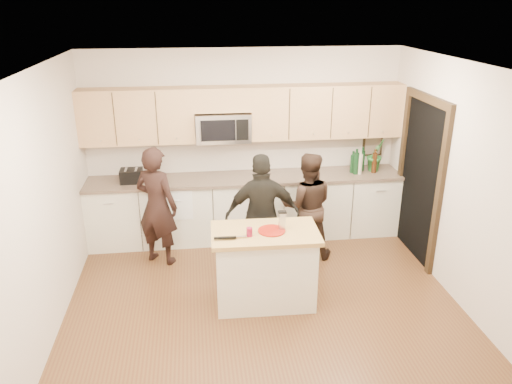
{
  "coord_description": "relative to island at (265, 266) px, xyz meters",
  "views": [
    {
      "loc": [
        -0.71,
        -5.0,
        3.32
      ],
      "look_at": [
        -0.03,
        0.35,
        1.22
      ],
      "focal_mm": 35.0,
      "sensor_mm": 36.0,
      "label": 1
    }
  ],
  "objects": [
    {
      "name": "floor",
      "position": [
        -0.02,
        0.04,
        -0.45
      ],
      "size": [
        4.5,
        4.5,
        0.0
      ],
      "primitive_type": "plane",
      "color": "brown",
      "rests_on": "ground"
    },
    {
      "name": "room_shell",
      "position": [
        -0.02,
        0.04,
        1.28
      ],
      "size": [
        4.52,
        4.02,
        2.71
      ],
      "color": "beige",
      "rests_on": "ground"
    },
    {
      "name": "back_cabinetry",
      "position": [
        -0.02,
        1.73,
        0.02
      ],
      "size": [
        4.5,
        0.66,
        0.94
      ],
      "color": "beige",
      "rests_on": "ground"
    },
    {
      "name": "upper_cabinetry",
      "position": [
        0.01,
        1.87,
        1.39
      ],
      "size": [
        4.5,
        0.33,
        0.75
      ],
      "color": "tan",
      "rests_on": "ground"
    },
    {
      "name": "microwave",
      "position": [
        -0.33,
        1.84,
        1.2
      ],
      "size": [
        0.76,
        0.41,
        0.4
      ],
      "color": "silver",
      "rests_on": "ground"
    },
    {
      "name": "doorway",
      "position": [
        2.21,
        0.94,
        0.7
      ],
      "size": [
        0.06,
        1.25,
        2.2
      ],
      "color": "black",
      "rests_on": "ground"
    },
    {
      "name": "framed_picture",
      "position": [
        1.93,
        2.02,
        0.83
      ],
      "size": [
        0.3,
        0.03,
        0.38
      ],
      "color": "black",
      "rests_on": "ground"
    },
    {
      "name": "dish_towel",
      "position": [
        -0.97,
        1.54,
        0.35
      ],
      "size": [
        0.34,
        0.6,
        0.48
      ],
      "color": "white",
      "rests_on": "ground"
    },
    {
      "name": "island",
      "position": [
        0.0,
        0.0,
        0.0
      ],
      "size": [
        1.22,
        0.73,
        0.9
      ],
      "rotation": [
        0.0,
        0.0,
        -0.03
      ],
      "color": "beige",
      "rests_on": "ground"
    },
    {
      "name": "red_plate",
      "position": [
        0.07,
        -0.01,
        0.45
      ],
      "size": [
        0.31,
        0.31,
        0.02
      ],
      "primitive_type": "cylinder",
      "color": "maroon",
      "rests_on": "island"
    },
    {
      "name": "box_grater",
      "position": [
        0.19,
        0.02,
        0.57
      ],
      "size": [
        0.09,
        0.06,
        0.21
      ],
      "color": "silver",
      "rests_on": "red_plate"
    },
    {
      "name": "drink_glass",
      "position": [
        -0.19,
        -0.1,
        0.5
      ],
      "size": [
        0.07,
        0.07,
        0.1
      ],
      "primitive_type": "cylinder",
      "color": "maroon",
      "rests_on": "island"
    },
    {
      "name": "cutting_board",
      "position": [
        -0.38,
        -0.05,
        0.45
      ],
      "size": [
        0.25,
        0.19,
        0.02
      ],
      "primitive_type": "cube",
      "rotation": [
        0.0,
        0.0,
        -0.03
      ],
      "color": "#A78245",
      "rests_on": "island"
    },
    {
      "name": "tongs",
      "position": [
        -0.46,
        -0.15,
        0.47
      ],
      "size": [
        0.24,
        0.04,
        0.02
      ],
      "primitive_type": "cube",
      "rotation": [
        0.0,
        0.0,
        -0.03
      ],
      "color": "black",
      "rests_on": "cutting_board"
    },
    {
      "name": "knife",
      "position": [
        -0.32,
        -0.13,
        0.46
      ],
      "size": [
        0.21,
        0.03,
        0.01
      ],
      "primitive_type": "cube",
      "rotation": [
        0.0,
        0.0,
        -0.03
      ],
      "color": "silver",
      "rests_on": "cutting_board"
    },
    {
      "name": "toaster",
      "position": [
        -1.62,
        1.71,
        0.58
      ],
      "size": [
        0.3,
        0.25,
        0.19
      ],
      "color": "black",
      "rests_on": "back_cabinetry"
    },
    {
      "name": "bottle_cluster",
      "position": [
        1.65,
        1.69,
        0.66
      ],
      "size": [
        0.38,
        0.21,
        0.37
      ],
      "color": "black",
      "rests_on": "back_cabinetry"
    },
    {
      "name": "orchid",
      "position": [
        1.89,
        1.76,
        0.73
      ],
      "size": [
        0.34,
        0.31,
        0.49
      ],
      "primitive_type": "imported",
      "rotation": [
        0.0,
        0.0,
        0.44
      ],
      "color": "#2C6F2E",
      "rests_on": "back_cabinetry"
    },
    {
      "name": "woman_left",
      "position": [
        -1.26,
        1.13,
        0.34
      ],
      "size": [
        0.7,
        0.62,
        1.6
      ],
      "primitive_type": "imported",
      "rotation": [
        0.0,
        0.0,
        2.63
      ],
      "color": "black",
      "rests_on": "ground"
    },
    {
      "name": "woman_center",
      "position": [
        0.72,
        1.04,
        0.28
      ],
      "size": [
        0.79,
        0.66,
        1.47
      ],
      "primitive_type": "imported",
      "rotation": [
        0.0,
        0.0,
        2.99
      ],
      "color": "black",
      "rests_on": "ground"
    },
    {
      "name": "woman_right",
      "position": [
        0.06,
        0.66,
        0.34
      ],
      "size": [
        0.94,
        0.4,
        1.59
      ],
      "primitive_type": "imported",
      "rotation": [
        0.0,
        0.0,
        3.13
      ],
      "color": "black",
      "rests_on": "ground"
    }
  ]
}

